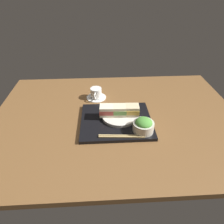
% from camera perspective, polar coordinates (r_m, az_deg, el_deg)
% --- Properties ---
extents(ground_plane, '(1.40, 1.00, 0.03)m').
position_cam_1_polar(ground_plane, '(1.13, 1.42, -1.87)').
color(ground_plane, brown).
extents(serving_tray, '(0.38, 0.32, 0.02)m').
position_cam_1_polar(serving_tray, '(1.07, 1.22, -2.59)').
color(serving_tray, black).
rests_on(serving_tray, ground_plane).
extents(sandwich_plate, '(0.19, 0.19, 0.02)m').
position_cam_1_polar(sandwich_plate, '(1.08, 2.08, -1.09)').
color(sandwich_plate, silver).
rests_on(sandwich_plate, serving_tray).
extents(sandwich_near, '(0.08, 0.06, 0.06)m').
position_cam_1_polar(sandwich_near, '(1.06, -1.62, 0.42)').
color(sandwich_near, '#EFE5C1').
rests_on(sandwich_near, sandwich_plate).
extents(sandwich_middle, '(0.08, 0.07, 0.06)m').
position_cam_1_polar(sandwich_middle, '(1.06, 2.12, 0.48)').
color(sandwich_middle, beige).
rests_on(sandwich_middle, sandwich_plate).
extents(sandwich_far, '(0.07, 0.07, 0.06)m').
position_cam_1_polar(sandwich_far, '(1.07, 5.83, 0.57)').
color(sandwich_far, beige).
rests_on(sandwich_far, sandwich_plate).
extents(salad_bowl, '(0.10, 0.10, 0.07)m').
position_cam_1_polar(salad_bowl, '(0.99, 9.05, -3.80)').
color(salad_bowl, beige).
rests_on(salad_bowl, serving_tray).
extents(chopsticks_pair, '(0.22, 0.03, 0.01)m').
position_cam_1_polar(chopsticks_pair, '(0.96, 2.83, -7.01)').
color(chopsticks_pair, tan).
rests_on(chopsticks_pair, serving_tray).
extents(coffee_cup, '(0.13, 0.13, 0.07)m').
position_cam_1_polar(coffee_cup, '(1.28, -4.61, 5.25)').
color(coffee_cup, white).
rests_on(coffee_cup, ground_plane).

